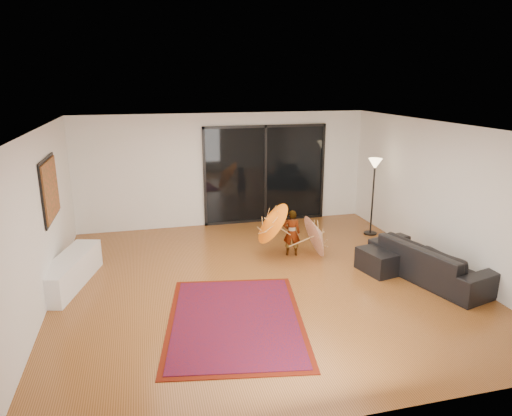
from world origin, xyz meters
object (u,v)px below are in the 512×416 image
object	(u,v)px
media_console	(70,271)
ottoman	(382,260)
sofa	(430,261)
child	(292,233)

from	to	relation	value
media_console	ottoman	bearing A→B (deg)	7.36
media_console	ottoman	distance (m)	5.60
ottoman	media_console	bearing A→B (deg)	172.20
media_console	sofa	distance (m)	6.33
sofa	ottoman	world-z (taller)	sofa
sofa	media_console	bearing A→B (deg)	63.84
media_console	ottoman	size ratio (longest dim) A/B	2.52
sofa	child	xyz separation A→B (m)	(-2.04, 1.68, 0.14)
ottoman	child	xyz separation A→B (m)	(-1.39, 1.17, 0.27)
sofa	ottoman	size ratio (longest dim) A/B	3.14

